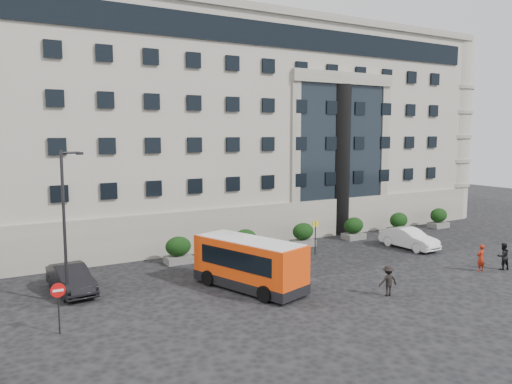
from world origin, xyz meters
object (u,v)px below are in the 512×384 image
hedge_b (245,242)px  pedestrian_c (388,281)px  street_lamp (65,221)px  pedestrian_a (481,258)px  no_entry_sign (58,298)px  parked_car_b (71,279)px  hedge_a (178,250)px  red_truck (12,235)px  pedestrian_b (503,256)px  hedge_d (354,228)px  bus_stop_sign (315,232)px  hedge_f (439,218)px  minibus (249,262)px  hedge_c (303,234)px  white_taxi (409,238)px  hedge_e (399,223)px

hedge_b → pedestrian_c: bearing=-79.8°
street_lamp → pedestrian_a: bearing=-15.9°
no_entry_sign → parked_car_b: 6.07m
hedge_a → red_truck: 12.91m
pedestrian_b → street_lamp: bearing=0.3°
hedge_b → hedge_d: (10.40, 0.00, 0.00)m
hedge_a → no_entry_sign: bearing=-135.5°
bus_stop_sign → pedestrian_c: bus_stop_sign is taller
pedestrian_a → pedestrian_c: size_ratio=1.04×
no_entry_sign → pedestrian_c: (16.39, -3.39, -0.81)m
hedge_a → hedge_f: bearing=0.0°
no_entry_sign → pedestrian_a: no_entry_sign is taller
minibus → pedestrian_b: bearing=-34.0°
hedge_f → no_entry_sign: size_ratio=0.79×
hedge_f → parked_car_b: hedge_f is taller
hedge_c → white_taxi: 8.14m
hedge_e → pedestrian_c: size_ratio=1.10×
hedge_d → minibus: bearing=-152.5°
parked_car_b → white_taxi: bearing=-9.9°
parked_car_b → white_taxi: size_ratio=0.99×
hedge_f → hedge_c: bearing=180.0°
no_entry_sign → white_taxi: 26.36m
hedge_a → hedge_c: (10.40, 0.00, 0.00)m
bus_stop_sign → pedestrian_b: bus_stop_sign is taller
bus_stop_sign → pedestrian_b: bearing=-48.5°
minibus → pedestrian_b: size_ratio=4.14×
hedge_c → bus_stop_sign: 3.05m
street_lamp → bus_stop_sign: bearing=6.5°
red_truck → parked_car_b: size_ratio=1.09×
bus_stop_sign → white_taxi: size_ratio=0.53×
minibus → pedestrian_c: minibus is taller
hedge_f → bus_stop_sign: (-16.50, -2.80, 0.80)m
hedge_a → red_truck: red_truck is taller
hedge_b → hedge_e: (15.60, 0.00, 0.00)m
hedge_b → hedge_d: size_ratio=1.00×
hedge_e → no_entry_sign: size_ratio=0.79×
minibus → red_truck: size_ratio=1.41×
hedge_e → white_taxi: hedge_e is taller
pedestrian_c → hedge_e: bearing=-126.8°
parked_car_b → pedestrian_b: size_ratio=2.69×
hedge_d → minibus: (-14.17, -7.37, 0.65)m
bus_stop_sign → hedge_b: bearing=146.9°
hedge_c → minibus: bearing=-140.6°
parked_car_b → pedestrian_c: bearing=-37.6°
street_lamp → pedestrian_b: size_ratio=4.56×
minibus → white_taxi: minibus is taller
white_taxi → pedestrian_c: 12.20m
hedge_a → no_entry_sign: no_entry_sign is taller
hedge_f → white_taxi: size_ratio=0.39×
parked_car_b → hedge_c: bearing=3.7°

